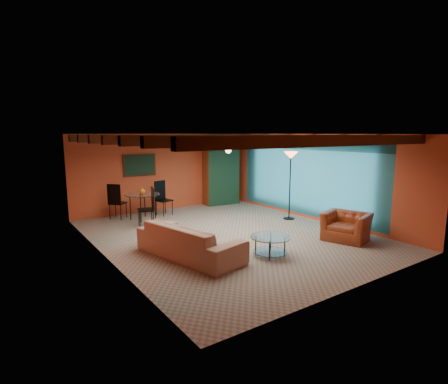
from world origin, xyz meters
TOP-DOWN VIEW (x-y plane):
  - room at (0.00, 0.11)m, footprint 6.52×8.01m
  - sofa at (-1.69, -0.92)m, footprint 1.58×2.76m
  - armchair at (2.25, -2.09)m, footprint 1.25×1.34m
  - coffee_table at (-0.19, -1.90)m, footprint 0.92×0.92m
  - dining_table at (-1.26, 2.91)m, footprint 2.71×2.71m
  - armoire at (2.20, 3.70)m, footprint 1.33×0.76m
  - floor_lamp at (2.65, 0.37)m, footprint 0.59×0.59m
  - ceiling_fan at (0.00, 0.00)m, footprint 1.50×1.50m
  - painting at (-0.90, 3.96)m, footprint 1.05×0.03m
  - potted_plant at (2.20, 3.70)m, footprint 0.57×0.54m
  - vase at (-1.26, 2.91)m, footprint 0.25×0.25m

SIDE VIEW (x-z plane):
  - coffee_table at x=-0.19m, z-range 0.00..0.46m
  - armchair at x=2.25m, z-range 0.00..0.71m
  - sofa at x=-1.69m, z-range 0.00..0.76m
  - dining_table at x=-1.26m, z-range 0.00..1.16m
  - floor_lamp at x=2.65m, z-range 0.00..2.17m
  - armoire at x=2.20m, z-range 0.00..2.22m
  - vase at x=-1.26m, z-range 1.16..1.37m
  - painting at x=-0.90m, z-range 1.32..1.97m
  - ceiling_fan at x=0.00m, z-range 2.14..2.58m
  - room at x=0.00m, z-range 1.01..3.72m
  - potted_plant at x=2.20m, z-range 2.22..2.73m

